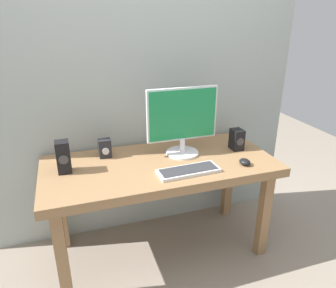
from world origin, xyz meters
TOP-DOWN VIEW (x-y plane):
  - ground_plane at (0.00, 0.00)m, footprint 6.00×6.00m
  - wall_back at (0.00, 0.39)m, footprint 2.35×0.04m
  - desk at (0.00, 0.00)m, footprint 1.51×0.69m
  - monitor at (0.18, 0.08)m, footprint 0.49×0.22m
  - keyboard_primary at (0.12, -0.19)m, footprint 0.39×0.16m
  - mouse at (0.50, -0.21)m, footprint 0.07×0.09m
  - speaker_right at (0.58, 0.04)m, footprint 0.08×0.10m
  - speaker_left at (-0.59, 0.05)m, footprint 0.08×0.09m
  - audio_controller at (-0.33, 0.19)m, footprint 0.08×0.08m

SIDE VIEW (x-z plane):
  - ground_plane at x=0.00m, z-range 0.00..0.00m
  - desk at x=0.00m, z-range 0.27..0.98m
  - keyboard_primary at x=0.12m, z-range 0.70..0.73m
  - mouse at x=0.50m, z-range 0.71..0.74m
  - audio_controller at x=-0.33m, z-range 0.70..0.83m
  - speaker_right at x=0.58m, z-range 0.71..0.85m
  - speaker_left at x=-0.59m, z-range 0.71..0.91m
  - monitor at x=0.18m, z-range 0.72..1.18m
  - wall_back at x=0.00m, z-range 0.00..3.00m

